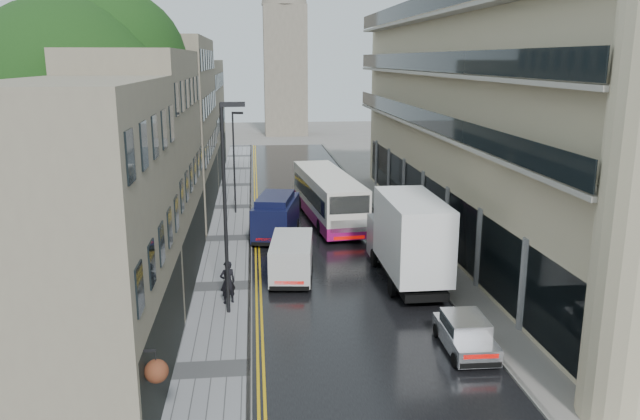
{
  "coord_description": "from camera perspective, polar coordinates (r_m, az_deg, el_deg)",
  "views": [
    {
      "loc": [
        -4.19,
        -9.33,
        10.71
      ],
      "look_at": [
        -1.28,
        18.0,
        4.04
      ],
      "focal_mm": 35.0,
      "sensor_mm": 36.0,
      "label": 1
    }
  ],
  "objects": [
    {
      "name": "road",
      "position": [
        38.58,
        0.4,
        -2.46
      ],
      "size": [
        9.0,
        85.0,
        0.02
      ],
      "primitive_type": "cube",
      "color": "black",
      "rests_on": "ground"
    },
    {
      "name": "left_sidewalk",
      "position": [
        38.38,
        -8.32,
        -2.62
      ],
      "size": [
        2.7,
        85.0,
        0.12
      ],
      "primitive_type": "cube",
      "color": "gray",
      "rests_on": "ground"
    },
    {
      "name": "right_sidewalk",
      "position": [
        39.52,
        8.21,
        -2.14
      ],
      "size": [
        1.8,
        85.0,
        0.12
      ],
      "primitive_type": "cube",
      "color": "slate",
      "rests_on": "ground"
    },
    {
      "name": "old_shop_row",
      "position": [
        39.96,
        -13.68,
        6.49
      ],
      "size": [
        4.5,
        56.0,
        12.0
      ],
      "primitive_type": null,
      "color": "gray",
      "rests_on": "ground"
    },
    {
      "name": "modern_block",
      "position": [
        38.37,
        16.29,
        7.55
      ],
      "size": [
        8.0,
        40.0,
        14.0
      ],
      "primitive_type": null,
      "color": "#BFB38E",
      "rests_on": "ground"
    },
    {
      "name": "tree_near",
      "position": [
        30.72,
        -21.83,
        5.63
      ],
      "size": [
        10.56,
        10.56,
        13.89
      ],
      "primitive_type": null,
      "color": "black",
      "rests_on": "ground"
    },
    {
      "name": "tree_far",
      "position": [
        43.32,
        -16.83,
        7.13
      ],
      "size": [
        9.24,
        9.24,
        12.46
      ],
      "primitive_type": null,
      "color": "black",
      "rests_on": "ground"
    },
    {
      "name": "cream_bus",
      "position": [
        38.59,
        -0.02,
        0.03
      ],
      "size": [
        3.82,
        11.99,
        3.21
      ],
      "primitive_type": null,
      "rotation": [
        0.0,
        0.0,
        0.1
      ],
      "color": "white",
      "rests_on": "road"
    },
    {
      "name": "white_lorry",
      "position": [
        28.64,
        6.7,
        -3.73
      ],
      "size": [
        2.52,
        8.34,
        4.37
      ],
      "primitive_type": null,
      "rotation": [
        0.0,
        0.0,
        0.0
      ],
      "color": "white",
      "rests_on": "road"
    },
    {
      "name": "silver_hatchback",
      "position": [
        23.16,
        12.37,
        -12.32
      ],
      "size": [
        1.66,
        3.63,
        1.35
      ],
      "primitive_type": null,
      "rotation": [
        0.0,
        0.0,
        -0.03
      ],
      "color": "silver",
      "rests_on": "road"
    },
    {
      "name": "white_van",
      "position": [
        29.7,
        -4.52,
        -5.37
      ],
      "size": [
        2.47,
        4.78,
        2.08
      ],
      "primitive_type": null,
      "rotation": [
        0.0,
        0.0,
        -0.11
      ],
      "color": "silver",
      "rests_on": "road"
    },
    {
      "name": "navy_van",
      "position": [
        36.71,
        -6.05,
        -1.12
      ],
      "size": [
        3.21,
        5.75,
        2.77
      ],
      "primitive_type": null,
      "rotation": [
        0.0,
        0.0,
        -0.2
      ],
      "color": "black",
      "rests_on": "road"
    },
    {
      "name": "pedestrian",
      "position": [
        28.08,
        -8.44,
        -6.53
      ],
      "size": [
        0.84,
        0.7,
        1.96
      ],
      "primitive_type": "imported",
      "rotation": [
        0.0,
        0.0,
        3.51
      ],
      "color": "black",
      "rests_on": "left_sidewalk"
    },
    {
      "name": "lamp_post_near",
      "position": [
        26.06,
        -8.67,
        -0.16
      ],
      "size": [
        1.01,
        0.3,
        8.89
      ],
      "primitive_type": null,
      "rotation": [
        0.0,
        0.0,
        0.08
      ],
      "color": "black",
      "rests_on": "left_sidewalk"
    },
    {
      "name": "lamp_post_far",
      "position": [
        43.86,
        -7.86,
        4.25
      ],
      "size": [
        0.81,
        0.38,
        7.06
      ],
      "primitive_type": null,
      "rotation": [
        0.0,
        0.0,
        -0.27
      ],
      "color": "black",
      "rests_on": "left_sidewalk"
    }
  ]
}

